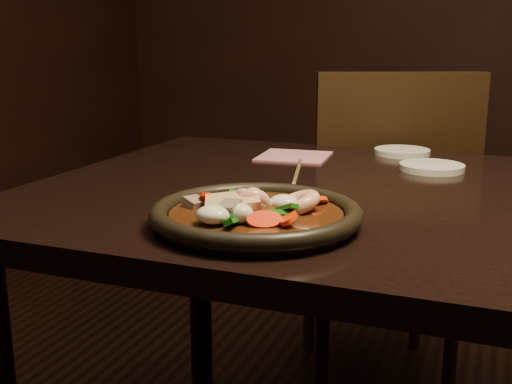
% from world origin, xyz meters
% --- Properties ---
extents(table, '(1.60, 0.90, 0.75)m').
position_xyz_m(table, '(0.00, 0.00, 0.67)').
color(table, black).
rests_on(table, floor).
extents(chair, '(0.57, 0.57, 0.93)m').
position_xyz_m(chair, '(-0.28, 0.64, 0.51)').
color(chair, black).
rests_on(chair, floor).
extents(plate, '(0.31, 0.31, 0.03)m').
position_xyz_m(plate, '(-0.31, -0.27, 0.77)').
color(plate, black).
rests_on(plate, table).
extents(stirfry, '(0.21, 0.20, 0.07)m').
position_xyz_m(stirfry, '(-0.31, -0.27, 0.77)').
color(stirfry, '#341909').
rests_on(stirfry, plate).
extents(saucer_left, '(0.13, 0.13, 0.01)m').
position_xyz_m(saucer_left, '(-0.12, 0.23, 0.76)').
color(saucer_left, silver).
rests_on(saucer_left, table).
extents(saucer_right, '(0.13, 0.13, 0.01)m').
position_xyz_m(saucer_right, '(-0.20, 0.39, 0.76)').
color(saucer_right, silver).
rests_on(saucer_right, table).
extents(chopsticks, '(0.07, 0.24, 0.01)m').
position_xyz_m(chopsticks, '(-0.36, 0.10, 0.75)').
color(chopsticks, tan).
rests_on(chopsticks, table).
extents(napkin, '(0.16, 0.16, 0.00)m').
position_xyz_m(napkin, '(-0.42, 0.26, 0.75)').
color(napkin, '#B36E7B').
rests_on(napkin, table).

